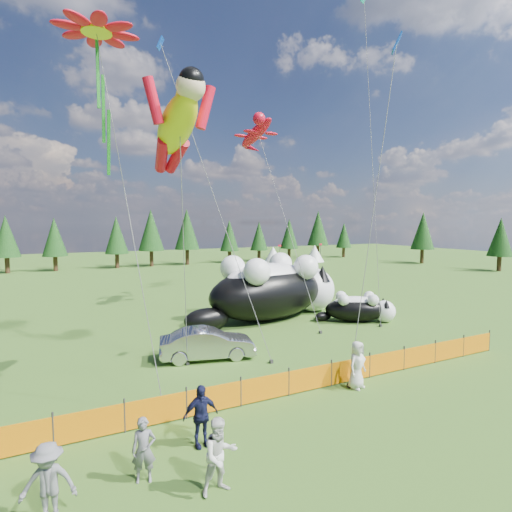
# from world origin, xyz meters

# --- Properties ---
(ground) EXTENTS (160.00, 160.00, 0.00)m
(ground) POSITION_xyz_m (0.00, 0.00, 0.00)
(ground) COLOR #17370A
(ground) RESTS_ON ground
(safety_fence) EXTENTS (22.06, 0.06, 1.10)m
(safety_fence) POSITION_xyz_m (0.00, -3.00, 0.50)
(safety_fence) COLOR #262626
(safety_fence) RESTS_ON ground
(tree_line) EXTENTS (90.00, 4.00, 8.00)m
(tree_line) POSITION_xyz_m (0.00, 45.00, 4.00)
(tree_line) COLOR black
(tree_line) RESTS_ON ground
(festival_tents) EXTENTS (50.00, 3.20, 2.80)m
(festival_tents) POSITION_xyz_m (11.00, 40.00, 1.40)
(festival_tents) COLOR white
(festival_tents) RESTS_ON ground
(cat_large) EXTENTS (12.10, 5.97, 4.40)m
(cat_large) POSITION_xyz_m (4.53, 8.11, 2.09)
(cat_large) COLOR black
(cat_large) RESTS_ON ground
(cat_small) EXTENTS (4.91, 3.66, 1.95)m
(cat_small) POSITION_xyz_m (9.14, 4.75, 0.93)
(cat_small) COLOR black
(cat_small) RESTS_ON ground
(car) EXTENTS (4.79, 2.58, 1.50)m
(car) POSITION_xyz_m (-2.38, 2.32, 0.75)
(car) COLOR #B3B3B8
(car) RESTS_ON ground
(spectator_a) EXTENTS (0.69, 0.53, 1.66)m
(spectator_a) POSITION_xyz_m (-6.91, -5.69, 0.83)
(spectator_a) COLOR slate
(spectator_a) RESTS_ON ground
(spectator_b) EXTENTS (0.95, 0.61, 1.88)m
(spectator_b) POSITION_xyz_m (-5.33, -6.94, 0.94)
(spectator_b) COLOR silver
(spectator_b) RESTS_ON ground
(spectator_c) EXTENTS (1.11, 0.60, 1.85)m
(spectator_c) POSITION_xyz_m (-5.10, -4.79, 0.92)
(spectator_c) COLOR #121533
(spectator_c) RESTS_ON ground
(spectator_d) EXTENTS (1.29, 0.88, 1.83)m
(spectator_d) POSITION_xyz_m (-9.05, -6.23, 0.91)
(spectator_d) COLOR slate
(spectator_d) RESTS_ON ground
(spectator_e) EXTENTS (1.08, 0.87, 1.90)m
(spectator_e) POSITION_xyz_m (1.80, -3.60, 0.95)
(spectator_e) COLOR silver
(spectator_e) RESTS_ON ground
(superhero_kite) EXTENTS (3.89, 4.47, 12.26)m
(superhero_kite) POSITION_xyz_m (-4.46, -0.34, 10.30)
(superhero_kite) COLOR yellow
(superhero_kite) RESTS_ON ground
(gecko_kite) EXTENTS (3.67, 13.21, 16.77)m
(gecko_kite) POSITION_xyz_m (5.75, 13.40, 13.67)
(gecko_kite) COLOR red
(gecko_kite) RESTS_ON ground
(flower_kite) EXTENTS (3.35, 4.58, 13.90)m
(flower_kite) POSITION_xyz_m (-7.11, 0.71, 13.46)
(flower_kite) COLOR red
(flower_kite) RESTS_ON ground
(diamond_kite_a) EXTENTS (3.74, 7.01, 17.73)m
(diamond_kite_a) POSITION_xyz_m (-3.05, 6.41, 15.14)
(diamond_kite_a) COLOR #0C3EB7
(diamond_kite_a) RESTS_ON ground
(diamond_kite_b) EXTENTS (2.55, 4.82, 23.43)m
(diamond_kite_b) POSITION_xyz_m (11.28, 7.27, 21.12)
(diamond_kite_b) COLOR #0DA392
(diamond_kite_b) RESTS_ON ground
(diamond_kite_c) EXTENTS (3.57, 1.60, 15.09)m
(diamond_kite_c) POSITION_xyz_m (4.54, -2.42, 13.69)
(diamond_kite_c) COLOR #0C3EB7
(diamond_kite_c) RESTS_ON ground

